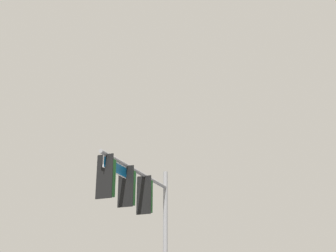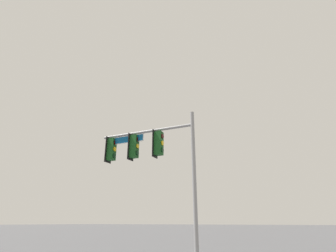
% 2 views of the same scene
% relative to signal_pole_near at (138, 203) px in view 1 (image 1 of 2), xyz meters
% --- Properties ---
extents(signal_pole_near, '(4.83, 0.89, 6.21)m').
position_rel_signal_pole_near_xyz_m(signal_pole_near, '(0.00, 0.00, 0.00)').
color(signal_pole_near, gray).
rests_on(signal_pole_near, ground_plane).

